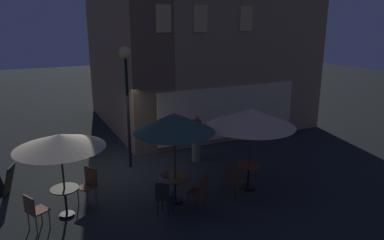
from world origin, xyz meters
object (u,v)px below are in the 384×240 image
(patio_umbrella_2, at_px, (60,142))
(menu_sandwich_board, at_px, (2,181))
(street_lamp_near_corner, at_px, (126,77))
(cafe_table_0, at_px, (175,184))
(cafe_table_1, at_px, (249,172))
(patio_umbrella_1, at_px, (251,118))
(cafe_chair_0, at_px, (164,196))
(cafe_chair_3, at_px, (34,209))
(patron_standing_1, at_px, (196,138))
(cafe_chair_1, at_px, (200,190))
(cafe_chair_4, at_px, (89,182))
(patron_seated_0, at_px, (166,189))
(cafe_table_2, at_px, (65,196))
(cafe_chair_2, at_px, (234,179))
(patio_umbrella_0, at_px, (174,123))

(patio_umbrella_2, bearing_deg, menu_sandwich_board, 127.13)
(street_lamp_near_corner, height_order, cafe_table_0, street_lamp_near_corner)
(cafe_table_1, bearing_deg, patio_umbrella_1, 0.00)
(street_lamp_near_corner, height_order, patio_umbrella_1, street_lamp_near_corner)
(street_lamp_near_corner, relative_size, cafe_chair_0, 4.28)
(patio_umbrella_2, bearing_deg, cafe_chair_3, -152.21)
(street_lamp_near_corner, bearing_deg, patron_standing_1, -13.33)
(cafe_chair_0, bearing_deg, cafe_chair_3, 120.35)
(cafe_chair_1, height_order, cafe_chair_4, cafe_chair_4)
(patio_umbrella_1, xyz_separation_m, patron_seated_0, (-2.74, -0.29, -1.50))
(cafe_chair_3, xyz_separation_m, cafe_chair_4, (1.44, 0.90, 0.02))
(patron_standing_1, bearing_deg, cafe_table_2, -37.72)
(cafe_table_0, xyz_separation_m, cafe_chair_2, (1.58, -0.52, 0.04))
(cafe_chair_2, bearing_deg, patron_seated_0, 153.15)
(cafe_chair_1, height_order, patron_seated_0, patron_seated_0)
(menu_sandwich_board, height_order, patio_umbrella_2, patio_umbrella_2)
(street_lamp_near_corner, relative_size, cafe_table_2, 5.28)
(cafe_table_2, height_order, cafe_chair_0, cafe_chair_0)
(patron_seated_0, bearing_deg, cafe_chair_1, -56.64)
(cafe_table_1, height_order, cafe_chair_1, cafe_chair_1)
(cafe_table_2, bearing_deg, cafe_chair_1, -19.91)
(patron_seated_0, bearing_deg, cafe_table_1, -40.21)
(cafe_chair_0, distance_m, cafe_chair_4, 2.25)
(patio_umbrella_1, bearing_deg, cafe_table_2, 171.89)
(cafe_table_1, relative_size, cafe_chair_2, 0.78)
(menu_sandwich_board, xyz_separation_m, cafe_chair_3, (0.72, -2.34, 0.10))
(menu_sandwich_board, xyz_separation_m, cafe_table_0, (4.28, -2.48, 0.09))
(street_lamp_near_corner, bearing_deg, patio_umbrella_2, -134.51)
(cafe_table_1, relative_size, patio_umbrella_1, 0.31)
(cafe_table_2, height_order, patron_standing_1, patron_standing_1)
(menu_sandwich_board, distance_m, cafe_table_1, 7.08)
(cafe_chair_3, height_order, patron_standing_1, patron_standing_1)
(patio_umbrella_1, bearing_deg, patio_umbrella_2, 171.89)
(cafe_table_1, height_order, patio_umbrella_1, patio_umbrella_1)
(cafe_table_0, bearing_deg, cafe_chair_1, -54.95)
(cafe_chair_1, bearing_deg, patio_umbrella_2, 35.04)
(cafe_table_1, xyz_separation_m, patron_seated_0, (-2.74, -0.29, 0.15))
(patio_umbrella_0, bearing_deg, cafe_chair_2, -18.32)
(cafe_chair_2, bearing_deg, cafe_table_0, 136.16)
(patio_umbrella_1, bearing_deg, cafe_chair_4, 164.48)
(street_lamp_near_corner, distance_m, cafe_chair_2, 4.76)
(cafe_table_0, bearing_deg, street_lamp_near_corner, 97.37)
(cafe_table_2, distance_m, cafe_chair_0, 2.51)
(menu_sandwich_board, xyz_separation_m, cafe_chair_0, (3.72, -3.06, 0.11))
(patio_umbrella_1, relative_size, patron_standing_1, 1.48)
(cafe_table_1, relative_size, patio_umbrella_2, 0.35)
(cafe_table_2, xyz_separation_m, patio_umbrella_2, (-0.00, -0.00, 1.47))
(patio_umbrella_0, bearing_deg, menu_sandwich_board, 149.89)
(street_lamp_near_corner, xyz_separation_m, patio_umbrella_0, (0.39, -3.00, -0.83))
(cafe_table_2, xyz_separation_m, cafe_chair_0, (2.25, -1.12, 0.02))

